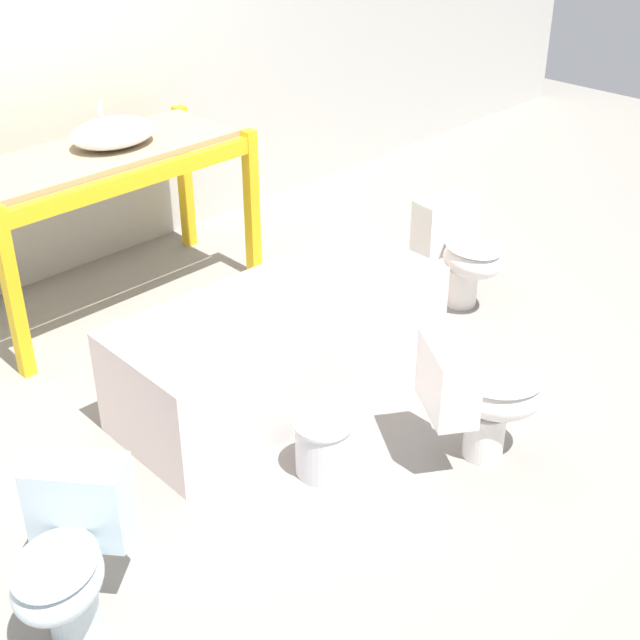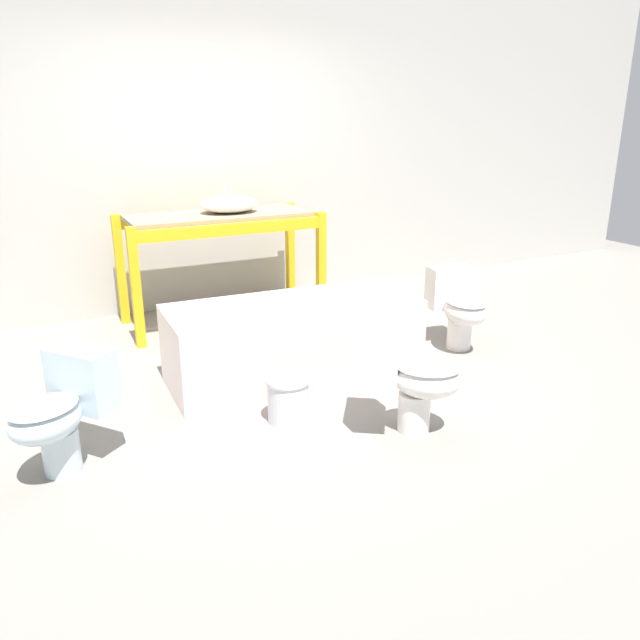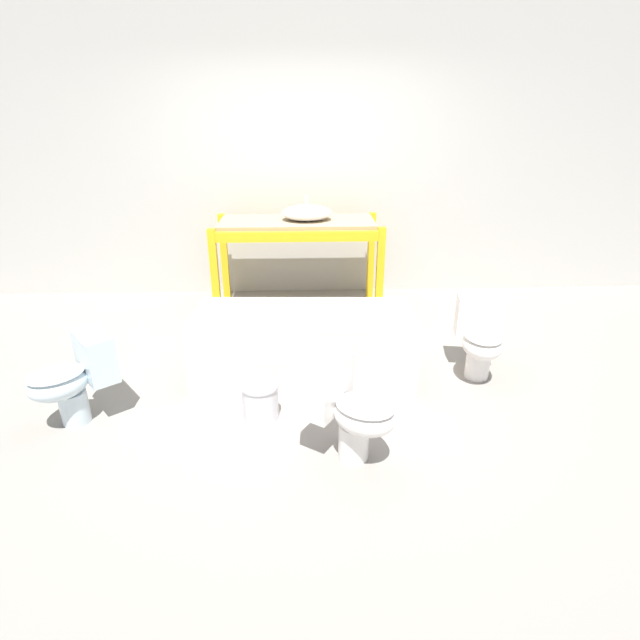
# 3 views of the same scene
# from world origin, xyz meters

# --- Properties ---
(ground_plane) EXTENTS (12.00, 12.00, 0.00)m
(ground_plane) POSITION_xyz_m (0.00, 0.00, 0.00)
(ground_plane) COLOR gray
(warehouse_wall_rear) EXTENTS (10.80, 0.08, 3.20)m
(warehouse_wall_rear) POSITION_xyz_m (0.00, 1.88, 1.60)
(warehouse_wall_rear) COLOR beige
(warehouse_wall_rear) RESTS_ON ground_plane
(shelving_rack) EXTENTS (1.64, 0.73, 0.94)m
(shelving_rack) POSITION_xyz_m (-0.06, 1.27, 0.78)
(shelving_rack) COLOR yellow
(shelving_rack) RESTS_ON ground_plane
(sink_basin) EXTENTS (0.49, 0.38, 0.22)m
(sink_basin) POSITION_xyz_m (0.03, 1.27, 1.01)
(sink_basin) COLOR white
(sink_basin) RESTS_ON shelving_rack
(bathtub_main) EXTENTS (1.71, 0.75, 0.53)m
(bathtub_main) POSITION_xyz_m (-0.02, -0.10, 0.31)
(bathtub_main) COLOR silver
(bathtub_main) RESTS_ON ground_plane
(toilet_near) EXTENTS (0.62, 0.57, 0.60)m
(toilet_near) POSITION_xyz_m (0.24, -1.10, 0.34)
(toilet_near) COLOR white
(toilet_near) RESTS_ON ground_plane
(toilet_far) EXTENTS (0.62, 0.58, 0.60)m
(toilet_far) POSITION_xyz_m (-1.54, -0.66, 0.34)
(toilet_far) COLOR silver
(toilet_far) RESTS_ON ground_plane
(toilet_extra) EXTENTS (0.41, 0.58, 0.60)m
(toilet_extra) POSITION_xyz_m (1.35, -0.15, 0.34)
(toilet_extra) COLOR white
(toilet_extra) RESTS_ON ground_plane
(bucket_white) EXTENTS (0.26, 0.26, 0.27)m
(bucket_white) POSITION_xyz_m (-0.32, -0.69, 0.14)
(bucket_white) COLOR silver
(bucket_white) RESTS_ON ground_plane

